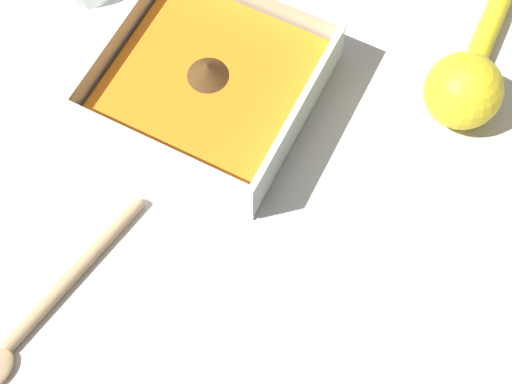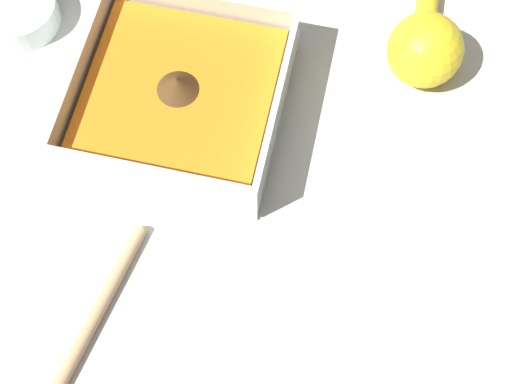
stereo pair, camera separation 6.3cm
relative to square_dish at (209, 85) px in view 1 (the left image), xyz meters
The scene contains 4 objects.
ground_plane 0.06m from the square_dish, 48.00° to the right, with size 4.00×4.00×0.00m, color beige.
square_dish is the anchor object (origin of this frame).
lemon_squeezer 0.25m from the square_dish, 153.09° to the right, with size 0.07×0.21×0.07m.
wooden_spoon 0.25m from the square_dish, 84.08° to the left, with size 0.06×0.21×0.01m.
Camera 1 is at (-0.24, 0.34, 0.61)m, focal length 50.00 mm.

